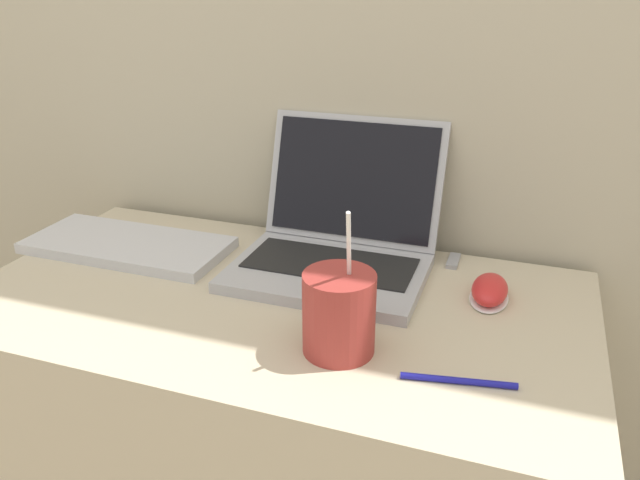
{
  "coord_description": "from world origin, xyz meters",
  "views": [
    {
      "loc": [
        0.38,
        -0.56,
        1.22
      ],
      "look_at": [
        0.06,
        0.34,
        0.82
      ],
      "focal_mm": 35.0,
      "sensor_mm": 36.0,
      "label": 1
    }
  ],
  "objects_px": {
    "computer_mouse": "(490,291)",
    "external_keyboard": "(128,245)",
    "laptop": "(338,236)",
    "drink_cup": "(339,312)",
    "pen": "(458,381)",
    "usb_stick": "(453,261)"
  },
  "relations": [
    {
      "from": "laptop",
      "to": "pen",
      "type": "relative_size",
      "value": 2.24
    },
    {
      "from": "laptop",
      "to": "drink_cup",
      "type": "distance_m",
      "value": 0.28
    },
    {
      "from": "drink_cup",
      "to": "laptop",
      "type": "bearing_deg",
      "value": 108.26
    },
    {
      "from": "external_keyboard",
      "to": "usb_stick",
      "type": "xyz_separation_m",
      "value": [
        0.6,
        0.15,
        -0.01
      ]
    },
    {
      "from": "external_keyboard",
      "to": "computer_mouse",
      "type": "bearing_deg",
      "value": 2.36
    },
    {
      "from": "computer_mouse",
      "to": "pen",
      "type": "bearing_deg",
      "value": -93.62
    },
    {
      "from": "external_keyboard",
      "to": "pen",
      "type": "height_order",
      "value": "external_keyboard"
    },
    {
      "from": "computer_mouse",
      "to": "pen",
      "type": "height_order",
      "value": "computer_mouse"
    },
    {
      "from": "computer_mouse",
      "to": "usb_stick",
      "type": "bearing_deg",
      "value": 121.9
    },
    {
      "from": "drink_cup",
      "to": "usb_stick",
      "type": "distance_m",
      "value": 0.37
    },
    {
      "from": "external_keyboard",
      "to": "pen",
      "type": "bearing_deg",
      "value": -18.36
    },
    {
      "from": "laptop",
      "to": "computer_mouse",
      "type": "distance_m",
      "value": 0.28
    },
    {
      "from": "drink_cup",
      "to": "external_keyboard",
      "type": "relative_size",
      "value": 0.58
    },
    {
      "from": "laptop",
      "to": "computer_mouse",
      "type": "height_order",
      "value": "laptop"
    },
    {
      "from": "external_keyboard",
      "to": "pen",
      "type": "distance_m",
      "value": 0.7
    },
    {
      "from": "computer_mouse",
      "to": "external_keyboard",
      "type": "height_order",
      "value": "computer_mouse"
    },
    {
      "from": "pen",
      "to": "usb_stick",
      "type": "bearing_deg",
      "value": 99.21
    },
    {
      "from": "computer_mouse",
      "to": "external_keyboard",
      "type": "bearing_deg",
      "value": -177.64
    },
    {
      "from": "pen",
      "to": "drink_cup",
      "type": "bearing_deg",
      "value": 172.2
    },
    {
      "from": "laptop",
      "to": "pen",
      "type": "distance_m",
      "value": 0.4
    },
    {
      "from": "drink_cup",
      "to": "computer_mouse",
      "type": "distance_m",
      "value": 0.3
    },
    {
      "from": "usb_stick",
      "to": "computer_mouse",
      "type": "bearing_deg",
      "value": -58.1
    }
  ]
}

